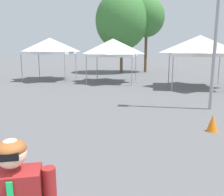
# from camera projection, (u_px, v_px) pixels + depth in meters

# --- Properties ---
(canopy_tent_behind_left) EXTENTS (3.58, 3.58, 3.22)m
(canopy_tent_behind_left) POSITION_uv_depth(u_px,v_px,m) (50.00, 46.00, 18.91)
(canopy_tent_behind_left) COLOR #9E9EA3
(canopy_tent_behind_left) RESTS_ON ground
(canopy_tent_left_of_center) EXTENTS (3.27, 3.27, 3.12)m
(canopy_tent_left_of_center) POSITION_uv_depth(u_px,v_px,m) (113.00, 48.00, 17.69)
(canopy_tent_left_of_center) COLOR #9E9EA3
(canopy_tent_left_of_center) RESTS_ON ground
(canopy_tent_right_of_center) EXTENTS (3.54, 3.54, 3.23)m
(canopy_tent_right_of_center) POSITION_uv_depth(u_px,v_px,m) (200.00, 46.00, 15.16)
(canopy_tent_right_of_center) COLOR #9E9EA3
(canopy_tent_right_of_center) RESTS_ON ground
(tree_behind_tents_left) EXTENTS (5.12, 5.12, 7.87)m
(tree_behind_tents_left) POSITION_uv_depth(u_px,v_px,m) (122.00, 21.00, 24.09)
(tree_behind_tents_left) COLOR brown
(tree_behind_tents_left) RESTS_ON ground
(tree_behind_tents_center) EXTENTS (3.57, 3.57, 7.45)m
(tree_behind_tents_center) POSITION_uv_depth(u_px,v_px,m) (147.00, 17.00, 24.57)
(tree_behind_tents_center) COLOR brown
(tree_behind_tents_center) RESTS_ON ground
(traffic_cone_lot_center) EXTENTS (0.32, 0.32, 0.51)m
(traffic_cone_lot_center) POSITION_uv_depth(u_px,v_px,m) (212.00, 123.00, 7.36)
(traffic_cone_lot_center) COLOR orange
(traffic_cone_lot_center) RESTS_ON ground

